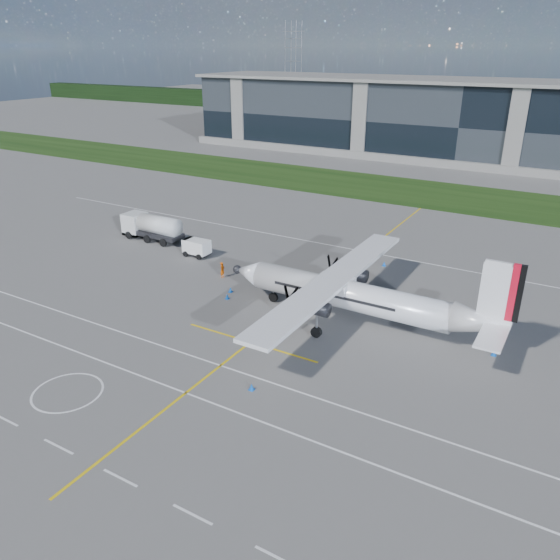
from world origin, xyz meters
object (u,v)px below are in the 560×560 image
safety_cone_stbdwing (384,264)px  safety_cone_fwd (230,290)px  baggage_tug (197,248)px  ground_crew_person (222,269)px  fuel_tanker_truck (149,227)px  safety_cone_portwing (252,387)px  safety_cone_tail (494,353)px  turboprop_aircraft (359,281)px  pylon_west (293,65)px  safety_cone_nose_port (227,296)px

safety_cone_stbdwing → safety_cone_fwd: 17.25m
baggage_tug → ground_crew_person: 7.09m
fuel_tanker_truck → safety_cone_portwing: size_ratio=16.75×
ground_crew_person → safety_cone_stbdwing: ground_crew_person is taller
fuel_tanker_truck → baggage_tug: (8.60, -1.65, -0.63)m
fuel_tanker_truck → ground_crew_person: 15.63m
safety_cone_tail → safety_cone_fwd: same height
ground_crew_person → turboprop_aircraft: bearing=-106.3°
ground_crew_person → safety_cone_tail: ground_crew_person is taller
safety_cone_stbdwing → safety_cone_fwd: bearing=-126.7°
pylon_west → safety_cone_nose_port: pylon_west is taller
turboprop_aircraft → pylon_west: bearing=120.9°
fuel_tanker_truck → ground_crew_person: fuel_tanker_truck is taller
safety_cone_tail → ground_crew_person: bearing=175.8°
fuel_tanker_truck → safety_cone_tail: 42.14m
baggage_tug → safety_cone_tail: baggage_tug is taller
turboprop_aircraft → safety_cone_tail: 11.70m
turboprop_aircraft → fuel_tanker_truck: bearing=166.1°
pylon_west → turboprop_aircraft: (88.96, -148.63, -11.15)m
fuel_tanker_truck → safety_cone_tail: fuel_tanker_truck is taller
safety_cone_portwing → safety_cone_tail: size_ratio=1.00×
safety_cone_stbdwing → safety_cone_tail: bearing=-44.0°
safety_cone_nose_port → safety_cone_stbdwing: (9.68, 15.24, 0.00)m
fuel_tanker_truck → safety_cone_stbdwing: (27.79, 6.03, -1.32)m
turboprop_aircraft → safety_cone_fwd: 13.36m
safety_cone_stbdwing → pylon_west: bearing=122.6°
safety_cone_stbdwing → safety_cone_nose_port: bearing=-122.4°
fuel_tanker_truck → safety_cone_stbdwing: fuel_tanker_truck is taller
fuel_tanker_truck → safety_cone_fwd: fuel_tanker_truck is taller
ground_crew_person → safety_cone_nose_port: (3.40, -3.98, -0.68)m
baggage_tug → fuel_tanker_truck: bearing=169.1°
safety_cone_tail → safety_cone_fwd: bearing=-178.6°
ground_crew_person → safety_cone_fwd: bearing=-140.8°
pylon_west → turboprop_aircraft: 173.58m
safety_cone_fwd → safety_cone_tail: bearing=1.4°
safety_cone_portwing → safety_cone_stbdwing: (-0.26, 26.34, 0.00)m
baggage_tug → safety_cone_portwing: (19.46, -18.67, -0.69)m
turboprop_aircraft → baggage_tug: turboprop_aircraft is taller
safety_cone_fwd → pylon_west: bearing=117.1°
ground_crew_person → safety_cone_nose_port: size_ratio=3.74×
turboprop_aircraft → fuel_tanker_truck: size_ratio=3.07×
turboprop_aircraft → safety_cone_nose_port: bearing=-172.2°
safety_cone_tail → safety_cone_nose_port: bearing=-175.1°
pylon_west → turboprop_aircraft: size_ratio=1.17×
safety_cone_nose_port → pylon_west: bearing=117.0°
pylon_west → safety_cone_stbdwing: (86.39, -135.07, -14.75)m
ground_crew_person → fuel_tanker_truck: bearing=62.4°
safety_cone_portwing → safety_cone_fwd: 16.37m
turboprop_aircraft → baggage_tug: bearing=164.9°
turboprop_aircraft → safety_cone_tail: size_ratio=51.35×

